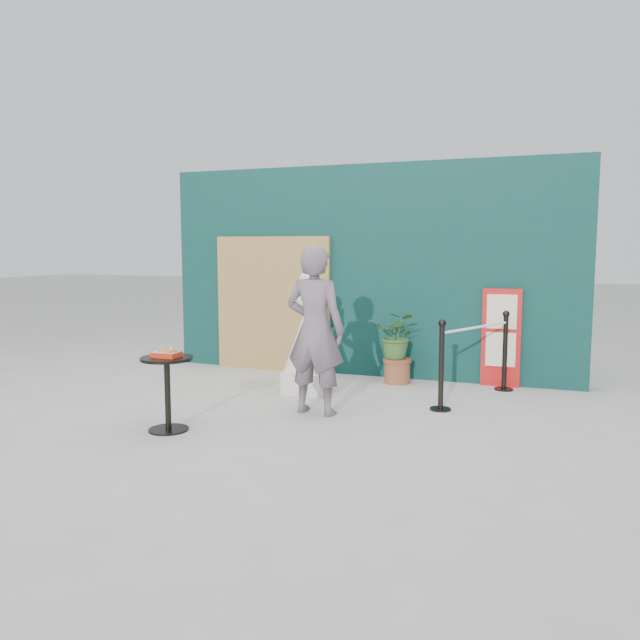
# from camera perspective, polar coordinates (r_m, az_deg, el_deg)

# --- Properties ---
(ground) EXTENTS (60.00, 60.00, 0.00)m
(ground) POSITION_cam_1_polar(r_m,az_deg,el_deg) (6.31, -3.86, -10.24)
(ground) COLOR #ADAAA5
(ground) RESTS_ON ground
(back_wall) EXTENTS (6.00, 0.30, 3.00)m
(back_wall) POSITION_cam_1_polar(r_m,az_deg,el_deg) (9.01, 4.33, 4.49)
(back_wall) COLOR #0B3332
(back_wall) RESTS_ON ground
(bamboo_fence) EXTENTS (1.80, 0.08, 2.00)m
(bamboo_fence) POSITION_cam_1_polar(r_m,az_deg,el_deg) (9.33, -4.35, 1.48)
(bamboo_fence) COLOR tan
(bamboo_fence) RESTS_ON ground
(woman) EXTENTS (0.72, 0.50, 1.86)m
(woman) POSITION_cam_1_polar(r_m,az_deg,el_deg) (6.82, -0.45, -0.94)
(woman) COLOR slate
(woman) RESTS_ON ground
(menu_board) EXTENTS (0.50, 0.07, 1.30)m
(menu_board) POSITION_cam_1_polar(r_m,az_deg,el_deg) (8.56, 16.23, -1.58)
(menu_board) COLOR red
(menu_board) RESTS_ON ground
(statue) EXTENTS (0.60, 0.60, 1.55)m
(statue) POSITION_cam_1_polar(r_m,az_deg,el_deg) (7.86, -1.16, -2.16)
(statue) COLOR silver
(statue) RESTS_ON ground
(cafe_table) EXTENTS (0.52, 0.52, 0.75)m
(cafe_table) POSITION_cam_1_polar(r_m,az_deg,el_deg) (6.43, -13.79, -5.52)
(cafe_table) COLOR black
(cafe_table) RESTS_ON ground
(food_basket) EXTENTS (0.26, 0.19, 0.11)m
(food_basket) POSITION_cam_1_polar(r_m,az_deg,el_deg) (6.38, -13.83, -2.97)
(food_basket) COLOR red
(food_basket) RESTS_ON cafe_table
(planter) EXTENTS (0.57, 0.50, 0.97)m
(planter) POSITION_cam_1_polar(r_m,az_deg,el_deg) (8.49, 7.11, -2.01)
(planter) COLOR #974831
(planter) RESTS_ON ground
(stanchion_barrier) EXTENTS (0.84, 1.54, 1.03)m
(stanchion_barrier) POSITION_cam_1_polar(r_m,az_deg,el_deg) (7.76, 14.01, -3.49)
(stanchion_barrier) COLOR black
(stanchion_barrier) RESTS_ON ground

